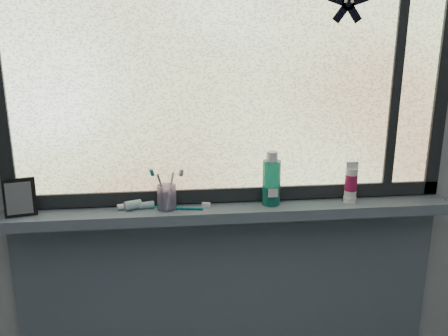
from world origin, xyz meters
The scene contains 14 objects.
wall_back centered at (0.00, 1.30, 1.25)m, with size 3.00×0.01×2.50m, color #9EA3A8.
windowsill centered at (0.00, 1.23, 1.00)m, with size 1.62×0.14×0.04m, color #515E6C.
sill_apron centered at (0.00, 1.29, 0.49)m, with size 1.62×0.02×0.98m, color #515E6C.
window_pane centered at (0.00, 1.28, 1.53)m, with size 1.50×0.01×1.00m, color silver.
frame_bottom centered at (0.00, 1.28, 1.05)m, with size 1.60×0.03×0.05m, color black.
frame_right centered at (0.78, 1.28, 1.53)m, with size 0.05×0.03×1.10m, color black.
frame_mullion centered at (0.60, 1.28, 1.53)m, with size 0.04×0.03×1.00m, color black.
starfish_sticker centered at (0.40, 1.27, 1.72)m, with size 0.15×0.02×0.15m, color black, non-canonical shape.
vanity_mirror centered at (-0.73, 1.22, 1.09)m, with size 0.11×0.05×0.13m, color black.
toothpaste_tube centered at (-0.33, 1.24, 1.04)m, with size 0.18×0.04×0.03m, color silver, non-canonical shape.
toothbrush_cup centered at (-0.23, 1.23, 1.06)m, with size 0.07×0.07×0.09m, color #AD97C8.
toothbrush_lying centered at (-0.20, 1.22, 1.03)m, with size 0.24×0.02×0.02m, color #0C6D6B, non-canonical shape.
mouthwash_bottle centered at (0.15, 1.24, 1.12)m, with size 0.07×0.07×0.16m, color #1B8B75.
cream_tube centered at (0.44, 1.23, 1.10)m, with size 0.04×0.04×0.11m, color silver.
Camera 1 is at (-0.21, -0.45, 1.67)m, focal length 40.00 mm.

